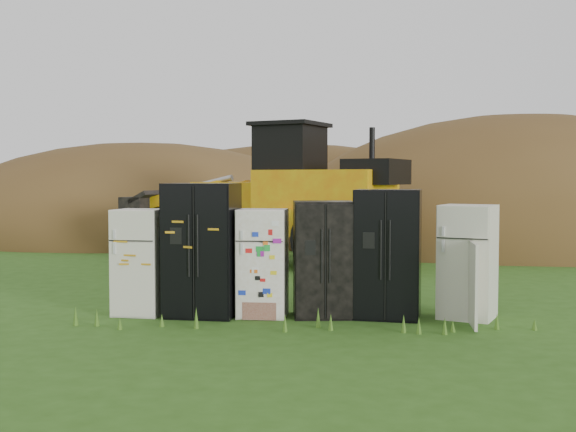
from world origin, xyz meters
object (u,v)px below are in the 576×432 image
Objects in this scene: fridge_black_side at (202,250)px; fridge_dark_mid at (323,259)px; wheel_loader at (259,193)px; fridge_open_door at (468,262)px; fridge_sticker at (263,263)px; fridge_black_right at (388,254)px; fridge_leftmost at (140,262)px.

fridge_black_side reaches higher than fridge_dark_mid.
wheel_loader is at bearing 94.52° from fridge_black_side.
fridge_open_door is at bearing -38.10° from wheel_loader.
fridge_sticker is 0.91m from fridge_dark_mid.
fridge_open_door is at bearing 9.69° from fridge_black_right.
fridge_leftmost is at bearing -156.34° from fridge_open_door.
fridge_black_right is 0.27× the size of wheel_loader.
fridge_leftmost is 0.97m from fridge_black_side.
fridge_open_door is 7.87m from wheel_loader.
fridge_black_right reaches higher than fridge_leftmost.
wheel_loader is (-3.73, 6.87, 0.86)m from fridge_open_door.
wheel_loader reaches higher than fridge_dark_mid.
wheel_loader is (-1.62, 6.86, 0.83)m from fridge_dark_mid.
fridge_sticker is (0.91, 0.01, -0.19)m from fridge_black_side.
fridge_open_door is at bearing 6.54° from fridge_black_side.
wheel_loader is (-2.57, 6.87, 0.74)m from fridge_black_right.
fridge_black_side is 1.19× the size of fridge_open_door.
fridge_open_door reaches higher than fridge_leftmost.
fridge_dark_mid reaches higher than fridge_leftmost.
fridge_leftmost is 4.88m from fridge_open_door.
fridge_black_side is at bearing -170.00° from fridge_black_right.
fridge_black_right is at bearing 6.72° from fridge_leftmost.
fridge_black_right is 7.38m from wheel_loader.
fridge_leftmost is 0.23× the size of wheel_loader.
fridge_black_right is at bearing -155.89° from fridge_open_door.
fridge_dark_mid is (0.91, 0.03, 0.06)m from fridge_sticker.
wheel_loader is (-0.71, 6.89, 0.89)m from fridge_sticker.
fridge_black_side is 1.82m from fridge_dark_mid.
fridge_sticker is 0.84× the size of fridge_black_right.
fridge_open_door is (4.88, -0.02, 0.04)m from fridge_leftmost.
fridge_dark_mid is at bearing -53.35° from wheel_loader.
fridge_leftmost is at bearing 174.71° from fridge_dark_mid.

